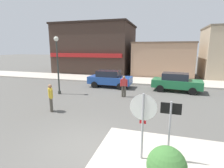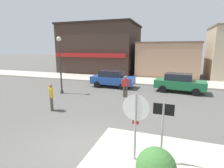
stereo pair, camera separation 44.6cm
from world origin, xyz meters
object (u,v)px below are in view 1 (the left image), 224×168
Objects in this scene: pedestrian_crossing_near at (124,86)px; lamp_post at (57,57)px; stop_sign at (143,118)px; parked_car_nearest at (110,79)px; one_way_sign at (170,126)px; pedestrian_crossing_far at (51,97)px; parked_car_second at (176,82)px.

lamp_post is at bearing -173.52° from pedestrian_crossing_near.
stop_sign is 7.75m from pedestrian_crossing_near.
parked_car_nearest is (3.14, 3.58, -2.15)m from lamp_post.
lamp_post reaches higher than pedestrian_crossing_near.
one_way_sign is 10.73m from lamp_post.
one_way_sign is 7.13m from pedestrian_crossing_far.
pedestrian_crossing_near is at bearing -55.89° from parked_car_nearest.
one_way_sign reaches higher than parked_car_second.
pedestrian_crossing_far is at bearing -63.51° from lamp_post.
stop_sign is 10.54m from parked_car_second.
pedestrian_crossing_near is (2.03, -2.99, 0.06)m from parked_car_nearest.
pedestrian_crossing_far is at bearing -100.55° from parked_car_nearest.
parked_car_nearest is at bearing 79.45° from pedestrian_crossing_far.
parked_car_second is at bearing -0.06° from parked_car_nearest.
one_way_sign is at bearing -67.49° from pedestrian_crossing_near.
parked_car_nearest is at bearing 48.71° from lamp_post.
lamp_post is 2.82× the size of pedestrian_crossing_far.
parked_car_second is 4.90m from pedestrian_crossing_near.
parked_car_second is at bearing 85.24° from one_way_sign.
one_way_sign reaches higher than pedestrian_crossing_far.
one_way_sign is 1.30× the size of pedestrian_crossing_near.
lamp_post is 1.09× the size of parked_car_second.
pedestrian_crossing_far is at bearing 150.31° from stop_sign.
one_way_sign reaches higher than parked_car_nearest.
lamp_post is at bearing -158.48° from parked_car_second.
stop_sign is 0.51× the size of lamp_post.
pedestrian_crossing_near is 5.39m from pedestrian_crossing_far.
stop_sign is 0.82m from one_way_sign.
one_way_sign is 10.35m from parked_car_second.
pedestrian_crossing_far is (-1.34, -7.20, 0.06)m from parked_car_nearest.
pedestrian_crossing_near is at bearing 51.32° from pedestrian_crossing_far.
lamp_post is 9.97m from parked_car_second.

